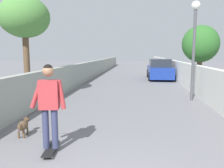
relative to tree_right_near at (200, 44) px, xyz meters
The scene contains 10 objects.
ground_plane 5.18m from the tree_right_near, 77.18° to the left, with size 80.00×80.00×0.00m, color slate.
wall_left 7.96m from the tree_right_near, 97.43° to the left, with size 48.00×0.30×1.32m, color #999E93.
fence_right 2.37m from the tree_right_near, 131.66° to the left, with size 48.00×0.30×1.41m, color silver.
tree_right_near is the anchor object (origin of this frame).
tree_left_mid 10.50m from the tree_right_near, 121.73° to the left, with size 2.18×2.18×4.44m.
lamp_post 5.65m from the tree_right_near, 162.76° to the left, with size 0.36×0.36×4.07m.
skateboard 12.60m from the tree_right_near, 152.51° to the left, with size 0.82×0.31×0.08m.
person_skateboarder 12.44m from the tree_right_near, 152.51° to the left, with size 0.27×0.72×1.70m.
dog 12.38m from the tree_right_near, 146.61° to the left, with size 1.11×1.14×1.06m.
car_near 3.86m from the tree_right_near, 42.02° to the left, with size 4.16×1.80×1.54m.
Camera 1 is at (-2.20, -0.41, 2.00)m, focal length 36.48 mm.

